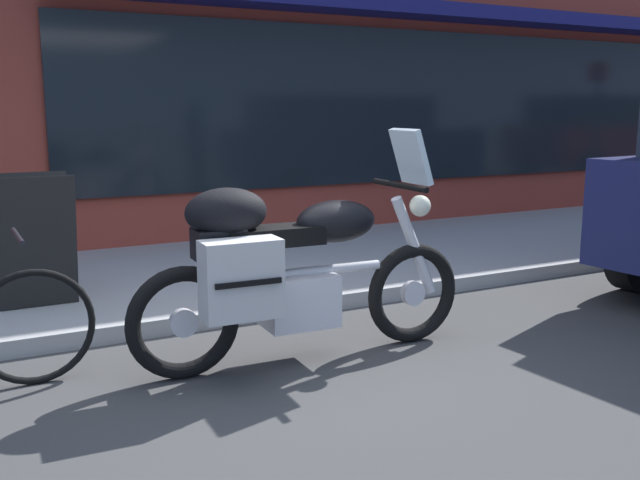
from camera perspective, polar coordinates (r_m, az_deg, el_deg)
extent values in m
plane|color=#373737|center=(4.25, -3.65, -10.72)|extent=(80.00, 80.00, 0.00)
cube|color=black|center=(11.32, 22.12, 9.83)|extent=(15.42, 0.06, 1.80)
cube|color=navy|center=(11.23, 23.41, 15.38)|extent=(15.42, 0.60, 0.16)
torus|color=black|center=(4.77, 7.41, -4.23)|extent=(0.67, 0.12, 0.66)
cylinder|color=silver|center=(4.77, 7.41, -4.23)|extent=(0.16, 0.07, 0.16)
torus|color=black|center=(4.17, -10.84, -6.50)|extent=(0.67, 0.12, 0.66)
cylinder|color=silver|center=(4.17, -10.84, -6.50)|extent=(0.16, 0.07, 0.16)
cube|color=silver|center=(4.38, -1.68, -4.80)|extent=(0.45, 0.32, 0.32)
cylinder|color=silver|center=(4.36, -1.09, -2.57)|extent=(1.00, 0.11, 0.06)
ellipsoid|color=black|center=(4.38, 1.28, 1.51)|extent=(0.53, 0.30, 0.26)
cube|color=black|center=(4.22, -3.83, 0.32)|extent=(0.61, 0.27, 0.11)
cube|color=black|center=(4.12, -8.09, -0.31)|extent=(0.29, 0.23, 0.18)
cylinder|color=silver|center=(4.70, 7.50, -0.45)|extent=(0.35, 0.09, 0.67)
cylinder|color=black|center=(4.57, 6.35, 4.35)|extent=(0.06, 0.62, 0.04)
cube|color=silver|center=(4.60, 7.25, 6.62)|extent=(0.16, 0.33, 0.35)
sphere|color=#EAEACC|center=(4.68, 7.99, 2.72)|extent=(0.14, 0.14, 0.14)
cube|color=#B7B7B7|center=(3.95, -6.30, -3.13)|extent=(0.45, 0.22, 0.44)
cube|color=black|center=(3.85, -5.69, -3.47)|extent=(0.37, 0.03, 0.03)
ellipsoid|color=black|center=(4.11, -7.49, 2.22)|extent=(0.49, 0.34, 0.28)
torus|color=black|center=(4.32, -21.83, -6.47)|extent=(0.67, 0.04, 0.67)
cylinder|color=black|center=(4.20, -22.99, 0.28)|extent=(0.03, 0.48, 0.03)
cylinder|color=black|center=(6.61, 24.07, -0.94)|extent=(0.68, 0.27, 0.66)
cube|color=black|center=(5.39, -21.72, -0.24)|extent=(0.55, 0.20, 0.95)
cube|color=black|center=(5.61, -21.98, 0.13)|extent=(0.55, 0.20, 0.95)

